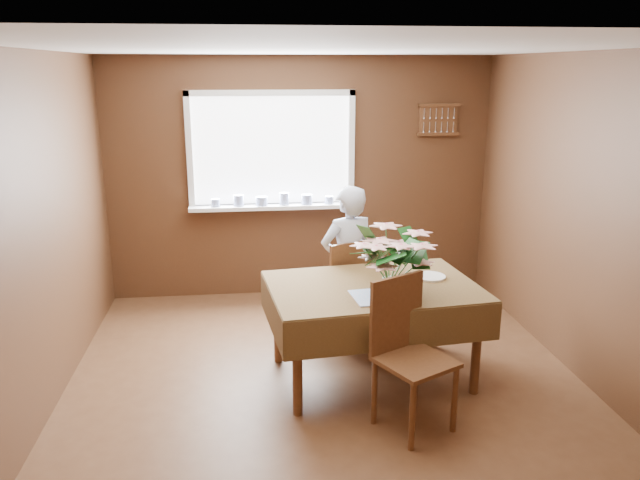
{
  "coord_description": "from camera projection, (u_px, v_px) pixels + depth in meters",
  "views": [
    {
      "loc": [
        -0.57,
        -4.2,
        2.38
      ],
      "look_at": [
        0.0,
        0.55,
        1.05
      ],
      "focal_mm": 35.0,
      "sensor_mm": 36.0,
      "label": 1
    }
  ],
  "objects": [
    {
      "name": "floor",
      "position": [
        329.0,
        393.0,
        4.72
      ],
      "size": [
        4.5,
        4.5,
        0.0
      ],
      "primitive_type": "plane",
      "color": "#4E2E1A",
      "rests_on": "ground"
    },
    {
      "name": "ceiling",
      "position": [
        330.0,
        48.0,
        4.05
      ],
      "size": [
        4.5,
        4.5,
        0.0
      ],
      "primitive_type": "plane",
      "rotation": [
        3.14,
        0.0,
        0.0
      ],
      "color": "white",
      "rests_on": "wall_back"
    },
    {
      "name": "wall_back",
      "position": [
        301.0,
        179.0,
        6.54
      ],
      "size": [
        4.0,
        0.0,
        4.0
      ],
      "primitive_type": "plane",
      "rotation": [
        1.57,
        0.0,
        0.0
      ],
      "color": "brown",
      "rests_on": "floor"
    },
    {
      "name": "wall_front",
      "position": [
        413.0,
        394.0,
        2.23
      ],
      "size": [
        4.0,
        0.0,
        4.0
      ],
      "primitive_type": "plane",
      "rotation": [
        -1.57,
        0.0,
        0.0
      ],
      "color": "brown",
      "rests_on": "floor"
    },
    {
      "name": "wall_left",
      "position": [
        33.0,
        243.0,
        4.15
      ],
      "size": [
        0.0,
        4.5,
        4.5
      ],
      "primitive_type": "plane",
      "rotation": [
        1.57,
        0.0,
        1.57
      ],
      "color": "brown",
      "rests_on": "floor"
    },
    {
      "name": "wall_right",
      "position": [
        597.0,
        225.0,
        4.62
      ],
      "size": [
        0.0,
        4.5,
        4.5
      ],
      "primitive_type": "plane",
      "rotation": [
        1.57,
        0.0,
        -1.57
      ],
      "color": "brown",
      "rests_on": "floor"
    },
    {
      "name": "window_assembly",
      "position": [
        272.0,
        171.0,
        6.42
      ],
      "size": [
        1.72,
        0.2,
        1.22
      ],
      "color": "white",
      "rests_on": "wall_back"
    },
    {
      "name": "spoon_rack",
      "position": [
        439.0,
        120.0,
        6.51
      ],
      "size": [
        0.44,
        0.05,
        0.33
      ],
      "color": "brown",
      "rests_on": "wall_back"
    },
    {
      "name": "dining_table",
      "position": [
        373.0,
        297.0,
        4.79
      ],
      "size": [
        1.69,
        1.25,
        0.78
      ],
      "rotation": [
        0.0,
        0.0,
        0.11
      ],
      "color": "brown",
      "rests_on": "floor"
    },
    {
      "name": "chair_far",
      "position": [
        343.0,
        286.0,
        5.53
      ],
      "size": [
        0.53,
        0.53,
        0.93
      ],
      "rotation": [
        0.0,
        0.0,
        3.57
      ],
      "color": "brown",
      "rests_on": "floor"
    },
    {
      "name": "chair_near",
      "position": [
        407.0,
        348.0,
        4.19
      ],
      "size": [
        0.6,
        0.6,
        1.03
      ],
      "rotation": [
        0.0,
        0.0,
        0.48
      ],
      "color": "brown",
      "rests_on": "floor"
    },
    {
      "name": "seated_woman",
      "position": [
        348.0,
        265.0,
        5.47
      ],
      "size": [
        0.6,
        0.48,
        1.41
      ],
      "primitive_type": "imported",
      "rotation": [
        0.0,
        0.0,
        3.46
      ],
      "color": "white",
      "rests_on": "floor"
    },
    {
      "name": "flower_bouquet",
      "position": [
        390.0,
        255.0,
        4.46
      ],
      "size": [
        0.55,
        0.55,
        0.48
      ],
      "rotation": [
        0.0,
        0.0,
        -0.39
      ],
      "color": "white",
      "rests_on": "dining_table"
    },
    {
      "name": "side_plate",
      "position": [
        430.0,
        277.0,
        4.94
      ],
      "size": [
        0.29,
        0.29,
        0.01
      ],
      "primitive_type": "cylinder",
      "rotation": [
        0.0,
        0.0,
        0.19
      ],
      "color": "white",
      "rests_on": "dining_table"
    },
    {
      "name": "table_knife",
      "position": [
        400.0,
        293.0,
        4.57
      ],
      "size": [
        0.09,
        0.2,
        0.0
      ],
      "primitive_type": "cube",
      "rotation": [
        0.0,
        0.0,
        0.38
      ],
      "color": "silver",
      "rests_on": "dining_table"
    }
  ]
}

